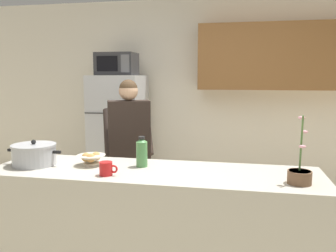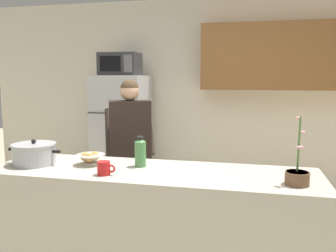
% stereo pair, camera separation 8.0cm
% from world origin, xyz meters
% --- Properties ---
extents(back_wall_unit, '(6.00, 0.48, 2.60)m').
position_xyz_m(back_wall_unit, '(0.29, 2.24, 1.43)').
color(back_wall_unit, silver).
rests_on(back_wall_unit, ground).
extents(kitchen_island, '(2.41, 0.68, 0.92)m').
position_xyz_m(kitchen_island, '(0.00, 0.00, 0.46)').
color(kitchen_island, '#BCB7A8').
rests_on(kitchen_island, ground).
extents(refrigerator, '(0.64, 0.68, 1.61)m').
position_xyz_m(refrigerator, '(-0.91, 1.85, 0.81)').
color(refrigerator, '#B7BABF').
rests_on(refrigerator, ground).
extents(microwave, '(0.48, 0.37, 0.28)m').
position_xyz_m(microwave, '(-0.91, 1.83, 1.75)').
color(microwave, '#2D2D30').
rests_on(microwave, refrigerator).
extents(person_near_pot, '(0.58, 0.54, 1.57)m').
position_xyz_m(person_near_pot, '(-0.45, 0.83, 0.97)').
color(person_near_pot, black).
rests_on(person_near_pot, ground).
extents(cooking_pot, '(0.44, 0.33, 0.20)m').
position_xyz_m(cooking_pot, '(-0.94, -0.03, 1.00)').
color(cooking_pot, '#ADAFB5').
rests_on(cooking_pot, kitchen_island).
extents(coffee_mug, '(0.13, 0.09, 0.10)m').
position_xyz_m(coffee_mug, '(-0.28, -0.19, 0.97)').
color(coffee_mug, red).
rests_on(coffee_mug, kitchen_island).
extents(bread_bowl, '(0.22, 0.22, 0.10)m').
position_xyz_m(bread_bowl, '(-0.50, 0.05, 0.97)').
color(bread_bowl, beige).
rests_on(bread_bowl, kitchen_island).
extents(bottle_near_edge, '(0.09, 0.09, 0.23)m').
position_xyz_m(bottle_near_edge, '(-0.11, 0.09, 1.03)').
color(bottle_near_edge, '#4C8C4C').
rests_on(bottle_near_edge, kitchen_island).
extents(potted_orchid, '(0.15, 0.15, 0.44)m').
position_xyz_m(potted_orchid, '(0.99, -0.13, 0.98)').
color(potted_orchid, brown).
rests_on(potted_orchid, kitchen_island).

